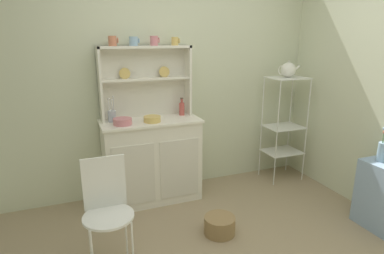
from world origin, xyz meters
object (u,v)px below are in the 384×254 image
Objects in this scene: flower_vase at (383,150)px; bakers_rack at (284,119)px; jam_bottle at (182,108)px; porcelain_teapot at (288,70)px; hutch_cabinet at (152,159)px; hutch_shelf_unit at (145,76)px; utensil_jar at (112,116)px; bowl_mixing_large at (123,121)px; cup_terracotta_0 at (113,41)px; wire_chair at (107,204)px; floor_basket at (220,225)px.

bakers_rack is at bearing 98.84° from flower_vase.
jam_bottle is 0.72× the size of porcelain_teapot.
hutch_cabinet is 0.85m from hutch_shelf_unit.
hutch_cabinet is 3.89× the size of utensil_jar.
hutch_cabinet is 1.81m from porcelain_teapot.
porcelain_teapot reaches higher than bowl_mixing_large.
jam_bottle reaches higher than flower_vase.
jam_bottle is (0.65, 0.16, 0.04)m from bowl_mixing_large.
bowl_mixing_large is at bearing -179.11° from bakers_rack.
cup_terracotta_0 is at bearing 36.78° from utensil_jar.
bowl_mixing_large is at bearing -140.58° from hutch_shelf_unit.
wire_chair is 1.55m from cup_terracotta_0.
hutch_cabinet is 3.15× the size of flower_vase.
bowl_mixing_large is at bearing 131.16° from floor_basket.
wire_chair is at bearing -121.68° from hutch_cabinet.
bakers_rack is at bearing 0.89° from bowl_mixing_large.
bakers_rack is 1.16m from flower_vase.
porcelain_teapot is (1.59, -0.21, 0.03)m from hutch_shelf_unit.
wire_chair is at bearing -101.45° from utensil_jar.
porcelain_teapot reaches higher than wire_chair.
cup_terracotta_0 reaches higher than hutch_cabinet.
jam_bottle is (-1.23, 0.13, 0.19)m from bakers_rack.
bowl_mixing_large is (-1.88, -0.03, 0.15)m from bakers_rack.
porcelain_teapot reaches higher than bakers_rack.
porcelain_teapot is at bearing 33.20° from floor_basket.
hutch_cabinet is 0.62m from jam_bottle.
cup_terracotta_0 is 0.96m from jam_bottle.
flower_vase is at bearing -14.40° from floor_basket.
floor_basket is at bearing -48.84° from bowl_mixing_large.
bowl_mixing_large reaches higher than hutch_cabinet.
porcelain_teapot is (1.21, 0.79, 1.23)m from floor_basket.
porcelain_teapot reaches higher than hutch_cabinet.
bakers_rack is 1.59m from floor_basket.
jam_bottle reaches higher than bowl_mixing_large.
hutch_shelf_unit is 0.75× the size of bakers_rack.
hutch_cabinet is at bearing -11.99° from utensil_jar.
hutch_shelf_unit reaches higher than bowl_mixing_large.
wire_chair is 2.36m from flower_vase.
porcelain_teapot is at bearing -1.59° from hutch_cabinet.
floor_basket is at bearing -65.61° from hutch_cabinet.
cup_terracotta_0 is (0.26, 1.04, 1.11)m from wire_chair.
hutch_cabinet is 0.81× the size of bakers_rack.
bowl_mixing_large is 0.56× the size of flower_vase.
floor_basket is at bearing -54.51° from cup_terracotta_0.
hutch_cabinet is at bearing 178.41° from bakers_rack.
floor_basket is (0.38, -1.00, -1.20)m from hutch_shelf_unit.
bowl_mixing_large is (0.02, -0.20, -0.74)m from cup_terracotta_0.
wire_chair is 2.71× the size of flower_vase.
jam_bottle is 0.59× the size of flower_vase.
utensil_jar is (-0.36, -0.09, -0.36)m from hutch_shelf_unit.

